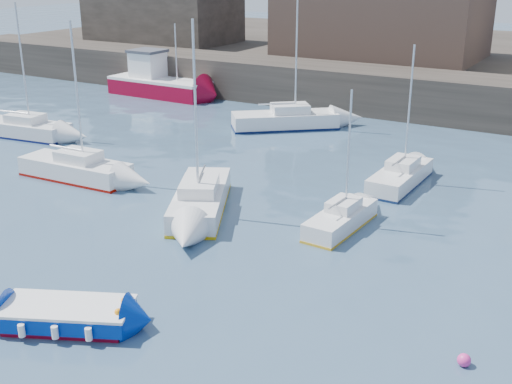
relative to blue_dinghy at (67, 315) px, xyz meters
The scene contains 15 objects.
water 2.60m from the blue_dinghy, 66.75° to the right, with size 220.00×220.00×0.00m, color #2D4760.
quay_wall 32.68m from the blue_dinghy, 88.23° to the left, with size 90.00×5.00×3.00m, color #28231E.
land_strip 50.67m from the blue_dinghy, 88.86° to the left, with size 90.00×32.00×2.80m, color #28231E.
warehouse 41.42m from the blue_dinghy, 97.00° to the left, with size 16.40×10.40×7.60m.
bldg_west 48.21m from the blue_dinghy, 124.24° to the left, with size 14.00×8.00×5.00m.
blue_dinghy is the anchor object (origin of this frame).
fishing_boat 35.07m from the blue_dinghy, 123.76° to the left, with size 8.81×3.50×5.78m.
sailboat_a 14.28m from the blue_dinghy, 133.85° to the left, with size 6.10×2.18×7.83m.
sailboat_b 10.12m from the blue_dinghy, 101.34° to the left, with size 4.77×6.69×8.31m.
sailboat_c 11.92m from the blue_dinghy, 69.40° to the left, with size 1.65×4.43×5.73m.
sailboat_e 23.81m from the blue_dinghy, 142.00° to the left, with size 6.52×2.82×8.12m.
sailboat_f 18.21m from the blue_dinghy, 75.39° to the left, with size 1.81×5.25×6.77m.
sailboat_h 25.39m from the blue_dinghy, 102.62° to the left, with size 6.71×6.08×8.86m.
buoy_mid 11.61m from the blue_dinghy, 20.36° to the left, with size 0.38×0.38×0.38m, color #E73191.
buoy_far 11.64m from the blue_dinghy, 102.19° to the left, with size 0.37×0.37×0.37m, color #E73191.
Camera 1 is at (12.43, -9.38, 10.55)m, focal length 45.00 mm.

